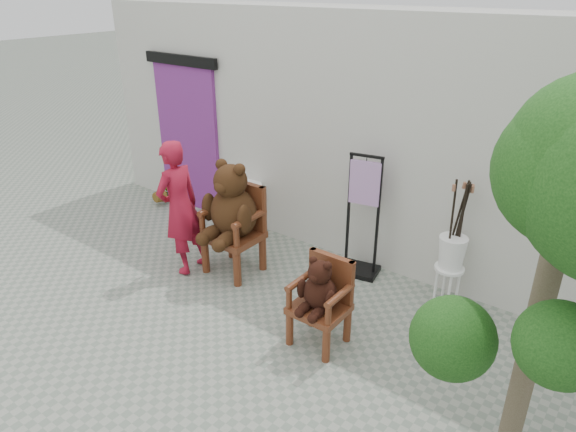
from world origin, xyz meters
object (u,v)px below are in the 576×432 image
object	(u,v)px
person	(181,208)
stool_bucket	(452,252)
chair_small	(321,293)
cafe_table	(241,202)
display_stand	(362,230)
chair_big	(232,212)

from	to	relation	value
person	stool_bucket	distance (m)	3.14
chair_small	person	xyz separation A→B (m)	(-2.15, 0.21, 0.25)
person	cafe_table	xyz separation A→B (m)	(-0.11, 1.18, -0.36)
person	stool_bucket	xyz separation A→B (m)	(2.90, 1.19, -0.16)
person	cafe_table	size ratio (longest dim) A/B	2.28
cafe_table	chair_small	bearing A→B (deg)	-31.61
stool_bucket	cafe_table	bearing A→B (deg)	-179.96
display_stand	stool_bucket	world-z (taller)	display_stand
chair_small	stool_bucket	size ratio (longest dim) A/B	0.65
display_stand	chair_small	bearing A→B (deg)	-87.04
chair_big	display_stand	xyz separation A→B (m)	(1.26, 0.87, -0.21)
chair_small	stool_bucket	distance (m)	1.59
chair_big	person	size ratio (longest dim) A/B	0.88
chair_big	person	world-z (taller)	person
person	stool_bucket	size ratio (longest dim) A/B	1.11
person	display_stand	distance (m)	2.18
chair_big	cafe_table	bearing A→B (deg)	127.07
chair_big	person	bearing A→B (deg)	-150.95
stool_bucket	person	bearing A→B (deg)	-157.79
stool_bucket	display_stand	bearing A→B (deg)	-179.69
display_stand	stool_bucket	bearing A→B (deg)	-10.38
chair_big	cafe_table	distance (m)	1.15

